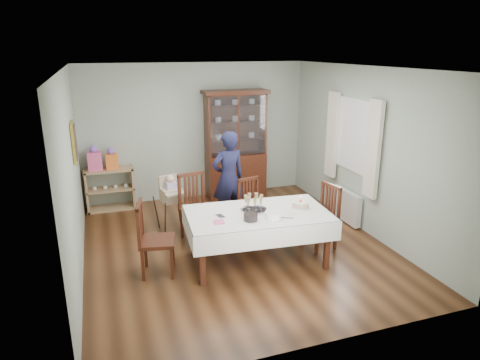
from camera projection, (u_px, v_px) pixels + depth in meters
name	position (u px, v px, depth m)	size (l,w,h in m)	color
floor	(235.00, 246.00, 6.70)	(5.00, 5.00, 0.00)	#593319
room_shell	(224.00, 132.00, 6.67)	(5.00, 5.00, 5.00)	#9EAA99
dining_table	(258.00, 237.00, 6.09)	(2.08, 1.30, 0.76)	#451F11
china_cabinet	(236.00, 143.00, 8.64)	(1.30, 0.48, 2.18)	#451F11
sideboard	(110.00, 189.00, 8.10)	(0.90, 0.38, 0.80)	tan
picture_frame	(74.00, 142.00, 6.25)	(0.04, 0.48, 0.58)	gold
window	(355.00, 136.00, 7.19)	(0.04, 1.02, 1.22)	white
curtain_left	(373.00, 150.00, 6.64)	(0.07, 0.30, 1.55)	silver
curtain_right	(332.00, 135.00, 7.76)	(0.07, 0.30, 1.55)	silver
radiator	(346.00, 206.00, 7.54)	(0.10, 0.80, 0.55)	white
chair_far_left	(197.00, 221.00, 6.84)	(0.57, 0.57, 1.07)	#451F11
chair_far_right	(253.00, 218.00, 7.06)	(0.50, 0.50, 0.92)	#451F11
chair_end_left	(157.00, 252.00, 5.81)	(0.55, 0.55, 1.03)	#451F11
chair_end_right	(320.00, 229.00, 6.58)	(0.52, 0.52, 0.99)	#451F11
woman	(228.00, 178.00, 7.32)	(0.60, 0.40, 1.65)	black
high_chair	(172.00, 209.00, 7.19)	(0.51, 0.51, 0.97)	black
champagne_tray	(254.00, 206.00, 6.04)	(0.37, 0.37, 0.23)	silver
birthday_cake	(301.00, 205.00, 6.13)	(0.27, 0.27, 0.19)	white
plate_stack_dark	(251.00, 217.00, 5.70)	(0.19, 0.19, 0.09)	black
plate_stack_white	(273.00, 215.00, 5.75)	(0.22, 0.22, 0.09)	white
napkin_stack	(219.00, 222.00, 5.63)	(0.13, 0.13, 0.02)	#E3538B
cutlery	(218.00, 216.00, 5.84)	(0.10, 0.15, 0.01)	silver
cake_knife	(283.00, 218.00, 5.79)	(0.29, 0.03, 0.01)	silver
gift_bag_pink	(95.00, 159.00, 7.84)	(0.25, 0.16, 0.47)	#E3538B
gift_bag_orange	(112.00, 159.00, 7.94)	(0.22, 0.16, 0.40)	orange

